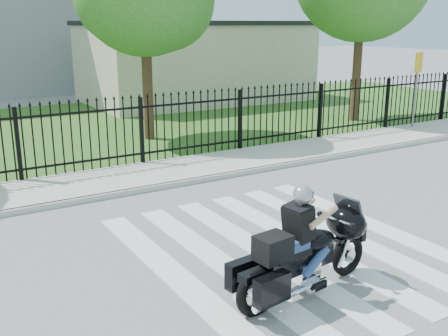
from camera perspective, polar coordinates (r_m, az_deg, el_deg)
ground at (r=8.83m, az=6.74°, el=-8.64°), size 120.00×120.00×0.00m
crosswalk at (r=8.82m, az=6.74°, el=-8.61°), size 5.00×5.50×0.01m
sidewalk at (r=12.86m, az=-7.08°, el=-0.58°), size 40.00×2.00×0.12m
curb at (r=11.99m, az=-5.09°, el=-1.71°), size 40.00×0.12×0.12m
grass_strip at (r=19.31m, az=-15.78°, el=4.21°), size 40.00×12.00×0.02m
iron_fence at (r=13.55m, az=-8.96°, el=3.85°), size 26.00×0.04×1.80m
building_low at (r=25.40m, az=-3.11°, el=11.30°), size 10.00×6.00×3.50m
building_low_roof at (r=25.34m, az=-3.17°, el=15.48°), size 10.20×6.20×0.20m
motorcycle_rider at (r=7.19m, az=8.57°, el=-8.77°), size 2.42×0.93×1.60m
traffic_sign at (r=19.11m, az=20.31°, el=9.55°), size 0.54×0.21×2.54m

